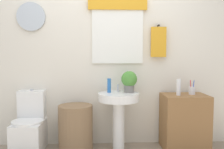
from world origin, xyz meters
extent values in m
cube|color=silver|center=(0.00, 1.15, 1.30)|extent=(4.40, 0.10, 2.60)
cube|color=white|center=(0.17, 1.08, 1.47)|extent=(0.68, 0.03, 0.72)
cube|color=gold|center=(0.17, 1.07, 1.89)|extent=(0.78, 0.04, 0.14)
cylinder|color=silver|center=(-0.97, 1.08, 1.72)|extent=(0.37, 0.03, 0.37)
cylinder|color=black|center=(0.71, 1.07, 1.62)|extent=(0.02, 0.06, 0.02)
cube|color=gold|center=(0.71, 1.05, 1.40)|extent=(0.20, 0.05, 0.40)
cube|color=white|center=(-0.97, 0.85, 0.19)|extent=(0.36, 0.50, 0.38)
cylinder|color=white|center=(-0.97, 0.79, 0.40)|extent=(0.38, 0.38, 0.03)
cube|color=white|center=(-0.97, 1.02, 0.57)|extent=(0.34, 0.18, 0.37)
cylinder|color=silver|center=(-0.97, 1.02, 0.77)|extent=(0.04, 0.04, 0.02)
cylinder|color=#846647|center=(-0.38, 0.85, 0.29)|extent=(0.43, 0.43, 0.59)
cylinder|color=white|center=(0.17, 0.85, 0.32)|extent=(0.15, 0.15, 0.64)
cylinder|color=white|center=(0.17, 0.85, 0.69)|extent=(0.52, 0.52, 0.10)
cylinder|color=silver|center=(0.17, 0.97, 0.79)|extent=(0.03, 0.03, 0.10)
cube|color=olive|center=(1.02, 0.85, 0.36)|extent=(0.56, 0.44, 0.71)
cylinder|color=#2D6BB7|center=(0.05, 0.90, 0.83)|extent=(0.05, 0.05, 0.18)
cylinder|color=slate|center=(0.31, 0.91, 0.79)|extent=(0.13, 0.13, 0.09)
sphere|color=#4C8E38|center=(0.31, 0.91, 0.91)|extent=(0.21, 0.21, 0.21)
cylinder|color=white|center=(0.92, 0.81, 0.82)|extent=(0.05, 0.05, 0.21)
cylinder|color=silver|center=(1.12, 0.87, 0.76)|extent=(0.08, 0.08, 0.10)
cylinder|color=blue|center=(1.14, 0.87, 0.81)|extent=(0.02, 0.04, 0.18)
cylinder|color=red|center=(1.10, 0.87, 0.81)|extent=(0.01, 0.03, 0.18)
camera|label=1|loc=(-0.06, -2.27, 1.23)|focal=39.87mm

